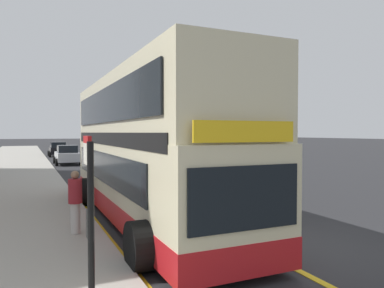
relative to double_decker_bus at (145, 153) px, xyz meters
The scene contains 10 objects.
ground_plane 28.18m from the double_decker_bus, 84.99° to the left, with size 260.00×260.00×0.00m, color #28282B.
pavement_near 28.43m from the double_decker_bus, 99.22° to the left, with size 6.00×76.00×0.14m, color #A39E93.
double_decker_bus is the anchor object (origin of this frame).
bus_bay_markings 2.09m from the double_decker_bus, 89.52° to the right, with size 3.09×14.58×0.01m.
bus_stop_sign 6.39m from the double_decker_bus, 113.71° to the right, with size 0.09×0.51×2.52m.
parked_car_black_ahead 21.36m from the double_decker_bus, 70.92° to the left, with size 2.09×4.20×1.62m.
parked_car_black_across 33.03m from the double_decker_bus, 90.25° to the left, with size 2.09×4.20×1.62m.
parked_car_teal_distant 33.79m from the double_decker_bus, 80.57° to the left, with size 2.09×4.20×1.62m.
parked_car_silver_kerbside 21.75m from the double_decker_bus, 90.62° to the left, with size 2.09×4.20×1.62m.
pedestrian_waiting_near_sign 2.80m from the double_decker_bus, 149.82° to the right, with size 0.34×0.34×1.60m.
Camera 1 is at (-5.79, -6.90, 2.70)m, focal length 34.27 mm.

